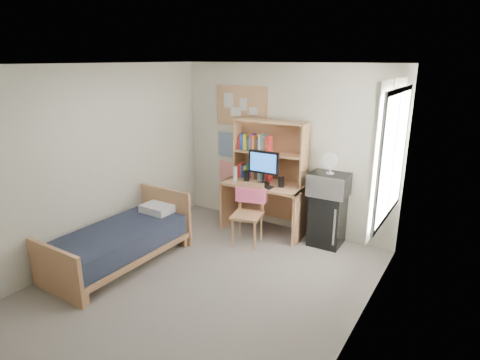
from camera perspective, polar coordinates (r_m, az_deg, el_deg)
The scene contains 26 objects.
floor at distance 5.13m, azimuth -4.80°, elevation -14.50°, with size 3.60×4.20×0.02m, color gray.
ceiling at distance 4.38m, azimuth -5.67°, elevation 16.08°, with size 3.60×4.20×0.02m, color white.
wall_back at distance 6.33m, azimuth 6.32°, elevation 4.44°, with size 3.60×0.04×2.60m, color beige.
wall_front at distance 3.29m, azimuth -28.08°, elevation -9.65°, with size 3.60×0.04×2.60m, color beige.
wall_left at distance 5.82m, azimuth -19.55°, elevation 2.43°, with size 0.04×4.20×2.60m, color beige.
wall_right at distance 3.83m, azimuth 16.92°, elevation -4.61°, with size 0.04×4.20×2.60m, color beige.
window_unit at distance 4.88m, azimuth 20.46°, elevation 3.33°, with size 0.10×1.40×1.70m, color white.
curtain_left at distance 4.51m, azimuth 19.01°, elevation 2.40°, with size 0.04×0.55×1.70m, color beige.
curtain_right at distance 5.27m, azimuth 21.06°, elevation 4.21°, with size 0.04×0.55×1.70m, color beige.
bulletin_board at distance 6.58m, azimuth 0.21°, elevation 10.50°, with size 0.94×0.03×0.64m, color tan.
poster_wave at distance 6.86m, azimuth -2.05°, elevation 5.09°, with size 0.30×0.01×0.42m, color #224A8B.
poster_japan at distance 6.98m, azimuth -2.01°, elevation 1.31°, with size 0.28×0.01×0.36m, color red.
desk at distance 6.36m, azimuth 3.51°, elevation -3.90°, with size 1.28×0.64×0.80m, color tan.
desk_chair at distance 5.91m, azimuth 1.01°, elevation -4.99°, with size 0.45×0.45×0.91m, color tan.
mini_fridge at distance 6.06m, azimuth 12.30°, elevation -5.48°, with size 0.46×0.46×0.78m, color black.
bed at distance 5.65m, azimuth -16.83°, elevation -9.08°, with size 0.90×1.81×0.50m, color #1A1F2F.
hutch at distance 6.23m, azimuth 4.28°, elevation 4.12°, with size 1.17×0.30×0.96m, color tan.
monitor at distance 6.10m, azimuth 3.37°, elevation 1.76°, with size 0.49×0.04×0.53m, color black.
keyboard at distance 6.05m, azimuth 2.73°, elevation -0.84°, with size 0.43×0.14×0.02m, color black.
speaker_left at distance 6.28m, azimuth 0.90°, elevation 0.57°, with size 0.07×0.07×0.17m, color black.
speaker_right at distance 6.03m, azimuth 5.89°, elevation -0.24°, with size 0.07×0.07×0.17m, color black.
water_bottle at distance 6.33m, azimuth -0.70°, elevation 0.93°, with size 0.06×0.06×0.22m, color silver.
hoodie at distance 6.00m, azimuth 1.61°, elevation -2.10°, with size 0.46×0.14×0.22m, color #FF6195.
microwave at distance 5.86m, azimuth 12.57°, elevation -0.60°, with size 0.54×0.41×0.32m, color silver.
desk_fan at distance 5.78m, azimuth 12.75°, elevation 2.21°, with size 0.22×0.22×0.28m, color silver.
pillow at distance 6.00m, azimuth -11.69°, elevation -4.00°, with size 0.45×0.32×0.11m, color silver.
Camera 1 is at (2.66, -3.48, 2.66)m, focal length 30.00 mm.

